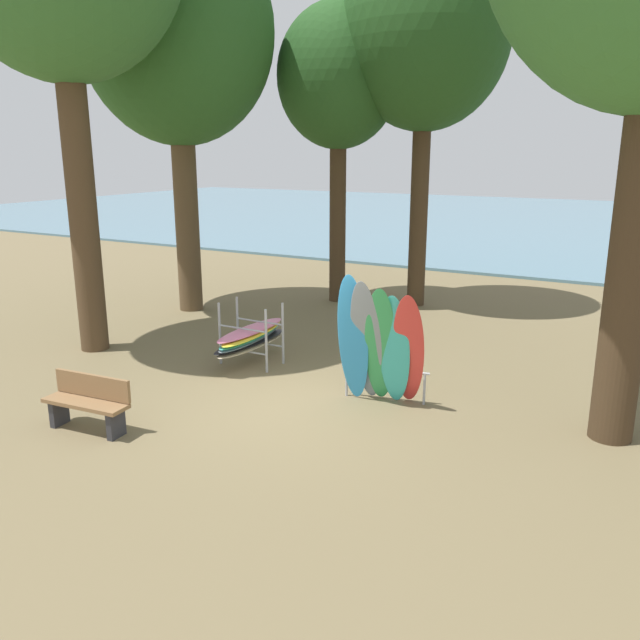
% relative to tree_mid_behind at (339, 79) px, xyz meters
% --- Properties ---
extents(ground_plane, '(80.00, 80.00, 0.00)m').
position_rel_tree_mid_behind_xyz_m(ground_plane, '(2.95, -7.37, -5.92)').
color(ground_plane, brown).
extents(lake_water, '(80.00, 36.00, 0.10)m').
position_rel_tree_mid_behind_xyz_m(lake_water, '(2.95, 23.66, -5.87)').
color(lake_water, slate).
rests_on(lake_water, ground).
extents(tree_mid_behind, '(3.24, 3.24, 7.87)m').
position_rel_tree_mid_behind_xyz_m(tree_mid_behind, '(0.00, 0.00, 0.00)').
color(tree_mid_behind, '#42301E').
rests_on(tree_mid_behind, ground).
extents(tree_far_left_back, '(4.72, 4.72, 9.66)m').
position_rel_tree_mid_behind_xyz_m(tree_far_left_back, '(-2.95, -2.82, 0.95)').
color(tree_far_left_back, brown).
rests_on(tree_far_left_back, ground).
extents(tree_far_right_back, '(4.27, 4.27, 9.49)m').
position_rel_tree_mid_behind_xyz_m(tree_far_right_back, '(2.14, 0.57, 1.06)').
color(tree_far_right_back, '#42301E').
rests_on(tree_far_right_back, ground).
extents(leaning_board_pile, '(1.52, 1.00, 2.26)m').
position_rel_tree_mid_behind_xyz_m(leaning_board_pile, '(4.16, -6.55, -4.88)').
color(leaning_board_pile, '#2D8ED1').
rests_on(leaning_board_pile, ground).
extents(board_storage_rack, '(1.15, 2.13, 1.25)m').
position_rel_tree_mid_behind_xyz_m(board_storage_rack, '(1.06, -5.79, -5.37)').
color(board_storage_rack, '#9EA0A5').
rests_on(board_storage_rack, ground).
extents(park_bench, '(1.43, 0.53, 0.85)m').
position_rel_tree_mid_behind_xyz_m(park_bench, '(0.68, -9.58, -5.47)').
color(park_bench, '#2D2D33').
rests_on(park_bench, ground).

